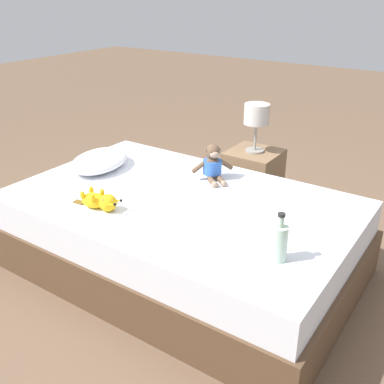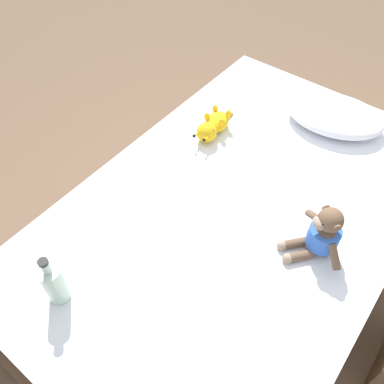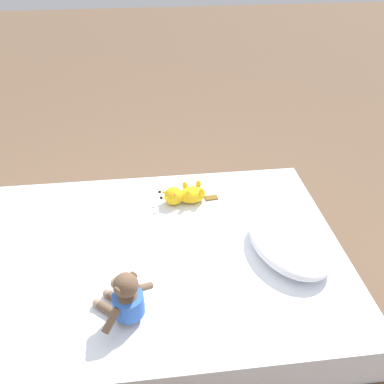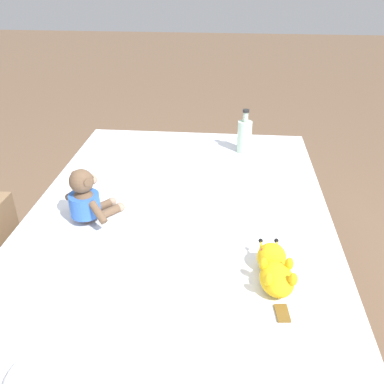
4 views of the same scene
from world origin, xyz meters
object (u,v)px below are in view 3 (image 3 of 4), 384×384
(plush_monkey, at_px, (126,300))
(bed, at_px, (133,288))
(plush_yellow_creature, at_px, (184,195))
(pillow, at_px, (290,243))

(plush_monkey, bearing_deg, bed, -179.79)
(plush_yellow_creature, bearing_deg, plush_monkey, -22.39)
(bed, xyz_separation_m, pillow, (0.08, 0.74, 0.30))
(bed, bearing_deg, plush_monkey, 0.21)
(bed, height_order, plush_yellow_creature, plush_yellow_creature)
(bed, height_order, pillow, pillow)
(plush_monkey, relative_size, plush_yellow_creature, 0.78)
(pillow, bearing_deg, plush_yellow_creature, -135.21)
(bed, distance_m, plush_yellow_creature, 0.56)
(bed, relative_size, plush_yellow_creature, 6.32)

